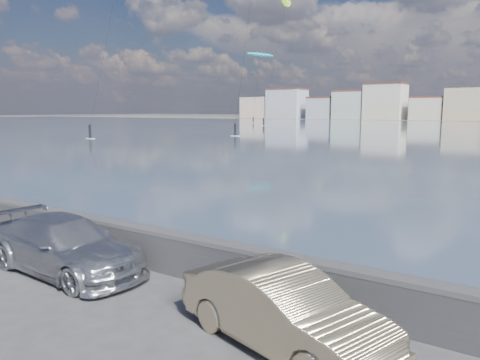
# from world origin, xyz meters

# --- Properties ---
(ground) EXTENTS (700.00, 700.00, 0.00)m
(ground) POSITION_xyz_m (0.00, 0.00, 0.00)
(ground) COLOR #333335
(ground) RESTS_ON ground
(seawall) EXTENTS (400.00, 0.36, 1.08)m
(seawall) POSITION_xyz_m (0.00, 2.70, 0.58)
(seawall) COLOR #28282B
(seawall) RESTS_ON ground
(car_silver) EXTENTS (4.67, 2.05, 1.33)m
(car_silver) POSITION_xyz_m (-2.26, 1.33, 0.67)
(car_silver) COLOR #B2B4BB
(car_silver) RESTS_ON ground
(car_champagne) EXTENTS (4.17, 2.38, 1.30)m
(car_champagne) POSITION_xyz_m (3.83, 1.10, 0.65)
(car_champagne) COLOR tan
(car_champagne) RESTS_ON ground
(kitesurfer_2) EXTENTS (6.72, 13.12, 21.80)m
(kitesurfer_2) POSITION_xyz_m (-71.58, 122.14, 20.84)
(kitesurfer_2) COLOR #19BFBF
(kitesurfer_2) RESTS_ON ground
(kitesurfer_4) EXTENTS (6.45, 12.61, 33.51)m
(kitesurfer_4) POSITION_xyz_m (-52.64, 103.66, 30.48)
(kitesurfer_4) COLOR #8CD826
(kitesurfer_4) RESTS_ON ground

